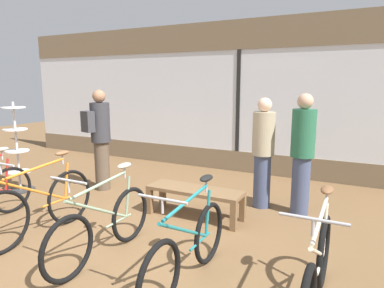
{
  "coord_description": "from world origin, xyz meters",
  "views": [
    {
      "loc": [
        2.47,
        -2.82,
        1.92
      ],
      "look_at": [
        0.0,
        1.98,
        0.95
      ],
      "focal_mm": 32.0,
      "sensor_mm": 36.0,
      "label": 1
    }
  ],
  "objects_px": {
    "bicycle_center": "(103,226)",
    "customer_mid_floor": "(302,152)",
    "display_bench": "(195,194)",
    "customer_near_rack": "(263,151)",
    "customer_by_window": "(100,136)",
    "accessory_rack": "(18,155)",
    "bicycle_right": "(188,248)",
    "bicycle_far_right": "(317,273)",
    "bicycle_left": "(40,205)"
  },
  "relations": [
    {
      "from": "customer_mid_floor",
      "to": "display_bench",
      "type": "bearing_deg",
      "value": -147.7
    },
    {
      "from": "bicycle_right",
      "to": "display_bench",
      "type": "relative_size",
      "value": 1.17
    },
    {
      "from": "bicycle_far_right",
      "to": "customer_near_rack",
      "type": "distance_m",
      "value": 2.6
    },
    {
      "from": "bicycle_right",
      "to": "bicycle_far_right",
      "type": "xyz_separation_m",
      "value": [
        1.15,
        0.09,
        0.01
      ]
    },
    {
      "from": "bicycle_center",
      "to": "accessory_rack",
      "type": "bearing_deg",
      "value": 158.75
    },
    {
      "from": "display_bench",
      "to": "customer_mid_floor",
      "type": "height_order",
      "value": "customer_mid_floor"
    },
    {
      "from": "accessory_rack",
      "to": "display_bench",
      "type": "distance_m",
      "value": 3.39
    },
    {
      "from": "bicycle_center",
      "to": "display_bench",
      "type": "xyz_separation_m",
      "value": [
        0.37,
        1.5,
        -0.02
      ]
    },
    {
      "from": "bicycle_far_right",
      "to": "accessory_rack",
      "type": "distance_m",
      "value": 5.32
    },
    {
      "from": "bicycle_left",
      "to": "bicycle_right",
      "type": "relative_size",
      "value": 1.06
    },
    {
      "from": "accessory_rack",
      "to": "customer_mid_floor",
      "type": "relative_size",
      "value": 0.9
    },
    {
      "from": "accessory_rack",
      "to": "display_bench",
      "type": "relative_size",
      "value": 1.14
    },
    {
      "from": "customer_mid_floor",
      "to": "accessory_rack",
      "type": "bearing_deg",
      "value": -165.92
    },
    {
      "from": "bicycle_left",
      "to": "display_bench",
      "type": "relative_size",
      "value": 1.25
    },
    {
      "from": "bicycle_far_right",
      "to": "accessory_rack",
      "type": "height_order",
      "value": "accessory_rack"
    },
    {
      "from": "bicycle_center",
      "to": "customer_by_window",
      "type": "xyz_separation_m",
      "value": [
        -1.72,
        1.9,
        0.6
      ]
    },
    {
      "from": "display_bench",
      "to": "customer_by_window",
      "type": "xyz_separation_m",
      "value": [
        -2.09,
        0.4,
        0.62
      ]
    },
    {
      "from": "bicycle_center",
      "to": "bicycle_far_right",
      "type": "distance_m",
      "value": 2.22
    },
    {
      "from": "customer_near_rack",
      "to": "customer_by_window",
      "type": "relative_size",
      "value": 0.95
    },
    {
      "from": "bicycle_center",
      "to": "accessory_rack",
      "type": "height_order",
      "value": "accessory_rack"
    },
    {
      "from": "bicycle_right",
      "to": "customer_near_rack",
      "type": "distance_m",
      "value": 2.44
    },
    {
      "from": "bicycle_left",
      "to": "customer_mid_floor",
      "type": "xyz_separation_m",
      "value": [
        2.77,
        2.28,
        0.53
      ]
    },
    {
      "from": "bicycle_right",
      "to": "customer_by_window",
      "type": "relative_size",
      "value": 0.91
    },
    {
      "from": "accessory_rack",
      "to": "customer_mid_floor",
      "type": "bearing_deg",
      "value": 14.08
    },
    {
      "from": "bicycle_left",
      "to": "bicycle_far_right",
      "type": "bearing_deg",
      "value": 0.26
    },
    {
      "from": "bicycle_center",
      "to": "display_bench",
      "type": "bearing_deg",
      "value": 76.12
    },
    {
      "from": "bicycle_center",
      "to": "customer_mid_floor",
      "type": "distance_m",
      "value": 2.94
    },
    {
      "from": "customer_near_rack",
      "to": "customer_mid_floor",
      "type": "bearing_deg",
      "value": -2.51
    },
    {
      "from": "bicycle_left",
      "to": "display_bench",
      "type": "bearing_deg",
      "value": 44.93
    },
    {
      "from": "bicycle_left",
      "to": "bicycle_far_right",
      "type": "distance_m",
      "value": 3.3
    },
    {
      "from": "bicycle_right",
      "to": "bicycle_center",
      "type": "bearing_deg",
      "value": 178.68
    },
    {
      "from": "bicycle_far_right",
      "to": "customer_mid_floor",
      "type": "xyz_separation_m",
      "value": [
        -0.53,
        2.27,
        0.56
      ]
    },
    {
      "from": "bicycle_right",
      "to": "customer_mid_floor",
      "type": "height_order",
      "value": "customer_mid_floor"
    },
    {
      "from": "bicycle_left",
      "to": "bicycle_right",
      "type": "xyz_separation_m",
      "value": [
        2.15,
        -0.08,
        -0.04
      ]
    },
    {
      "from": "accessory_rack",
      "to": "customer_near_rack",
      "type": "height_order",
      "value": "customer_near_rack"
    },
    {
      "from": "customer_by_window",
      "to": "customer_near_rack",
      "type": "bearing_deg",
      "value": 9.28
    },
    {
      "from": "bicycle_far_right",
      "to": "bicycle_right",
      "type": "bearing_deg",
      "value": -175.43
    },
    {
      "from": "bicycle_center",
      "to": "customer_mid_floor",
      "type": "bearing_deg",
      "value": 54.07
    },
    {
      "from": "bicycle_center",
      "to": "display_bench",
      "type": "height_order",
      "value": "bicycle_center"
    },
    {
      "from": "bicycle_right",
      "to": "display_bench",
      "type": "height_order",
      "value": "bicycle_right"
    },
    {
      "from": "bicycle_left",
      "to": "customer_by_window",
      "type": "relative_size",
      "value": 0.97
    },
    {
      "from": "bicycle_left",
      "to": "accessory_rack",
      "type": "relative_size",
      "value": 1.09
    },
    {
      "from": "bicycle_far_right",
      "to": "customer_by_window",
      "type": "bearing_deg",
      "value": 155.1
    },
    {
      "from": "customer_by_window",
      "to": "bicycle_right",
      "type": "bearing_deg",
      "value": -34.52
    },
    {
      "from": "accessory_rack",
      "to": "customer_near_rack",
      "type": "bearing_deg",
      "value": 16.33
    },
    {
      "from": "bicycle_far_right",
      "to": "accessory_rack",
      "type": "relative_size",
      "value": 1.06
    },
    {
      "from": "display_bench",
      "to": "customer_near_rack",
      "type": "xyz_separation_m",
      "value": [
        0.73,
        0.86,
        0.54
      ]
    },
    {
      "from": "customer_mid_floor",
      "to": "customer_near_rack",
      "type": "bearing_deg",
      "value": 177.49
    },
    {
      "from": "bicycle_center",
      "to": "bicycle_far_right",
      "type": "bearing_deg",
      "value": 1.73
    },
    {
      "from": "bicycle_far_right",
      "to": "display_bench",
      "type": "xyz_separation_m",
      "value": [
        -1.85,
        1.43,
        -0.03
      ]
    }
  ]
}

